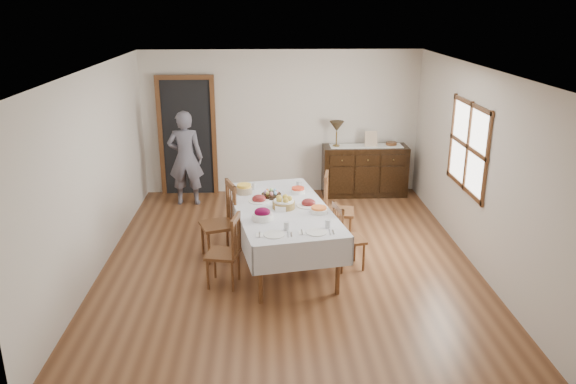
{
  "coord_description": "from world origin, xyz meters",
  "views": [
    {
      "loc": [
        -0.31,
        -7.05,
        3.37
      ],
      "look_at": [
        0.0,
        0.1,
        0.95
      ],
      "focal_mm": 35.0,
      "sensor_mm": 36.0,
      "label": 1
    }
  ],
  "objects_px": {
    "chair_left_near": "(227,250)",
    "sideboard": "(364,170)",
    "chair_left_far": "(222,220)",
    "table_lamp": "(337,127)",
    "chair_right_near": "(346,236)",
    "person": "(185,155)",
    "dining_table": "(281,214)",
    "chair_right_far": "(335,208)"
  },
  "relations": [
    {
      "from": "chair_left_far",
      "to": "table_lamp",
      "type": "distance_m",
      "value": 3.28
    },
    {
      "from": "chair_left_near",
      "to": "chair_left_far",
      "type": "xyz_separation_m",
      "value": [
        -0.12,
        0.84,
        0.07
      ]
    },
    {
      "from": "dining_table",
      "to": "chair_right_near",
      "type": "distance_m",
      "value": 0.9
    },
    {
      "from": "dining_table",
      "to": "chair_right_near",
      "type": "xyz_separation_m",
      "value": [
        0.84,
        -0.19,
        -0.26
      ]
    },
    {
      "from": "chair_left_near",
      "to": "sideboard",
      "type": "distance_m",
      "value": 4.13
    },
    {
      "from": "dining_table",
      "to": "chair_left_far",
      "type": "height_order",
      "value": "chair_left_far"
    },
    {
      "from": "table_lamp",
      "to": "chair_left_near",
      "type": "bearing_deg",
      "value": -117.42
    },
    {
      "from": "chair_right_far",
      "to": "sideboard",
      "type": "height_order",
      "value": "chair_right_far"
    },
    {
      "from": "chair_right_near",
      "to": "table_lamp",
      "type": "bearing_deg",
      "value": -18.02
    },
    {
      "from": "chair_left_near",
      "to": "dining_table",
      "type": "bearing_deg",
      "value": 142.32
    },
    {
      "from": "chair_left_far",
      "to": "chair_right_near",
      "type": "xyz_separation_m",
      "value": [
        1.66,
        -0.43,
        -0.08
      ]
    },
    {
      "from": "chair_right_near",
      "to": "person",
      "type": "xyz_separation_m",
      "value": [
        -2.42,
        2.65,
        0.43
      ]
    },
    {
      "from": "chair_left_near",
      "to": "table_lamp",
      "type": "xyz_separation_m",
      "value": [
        1.77,
        3.42,
        0.8
      ]
    },
    {
      "from": "chair_left_far",
      "to": "chair_right_near",
      "type": "relative_size",
      "value": 1.18
    },
    {
      "from": "chair_left_near",
      "to": "table_lamp",
      "type": "distance_m",
      "value": 3.94
    },
    {
      "from": "chair_left_near",
      "to": "chair_left_far",
      "type": "relative_size",
      "value": 0.87
    },
    {
      "from": "dining_table",
      "to": "chair_left_far",
      "type": "distance_m",
      "value": 0.87
    },
    {
      "from": "dining_table",
      "to": "table_lamp",
      "type": "height_order",
      "value": "table_lamp"
    },
    {
      "from": "table_lamp",
      "to": "person",
      "type": "bearing_deg",
      "value": -172.25
    },
    {
      "from": "sideboard",
      "to": "dining_table",
      "type": "bearing_deg",
      "value": -119.74
    },
    {
      "from": "sideboard",
      "to": "table_lamp",
      "type": "relative_size",
      "value": 3.32
    },
    {
      "from": "chair_right_far",
      "to": "table_lamp",
      "type": "xyz_separation_m",
      "value": [
        0.26,
        2.11,
        0.74
      ]
    },
    {
      "from": "chair_left_near",
      "to": "sideboard",
      "type": "height_order",
      "value": "chair_left_near"
    },
    {
      "from": "chair_left_near",
      "to": "chair_right_far",
      "type": "bearing_deg",
      "value": 142.59
    },
    {
      "from": "sideboard",
      "to": "person",
      "type": "bearing_deg",
      "value": -173.57
    },
    {
      "from": "sideboard",
      "to": "table_lamp",
      "type": "bearing_deg",
      "value": 179.78
    },
    {
      "from": "chair_left_far",
      "to": "dining_table",
      "type": "bearing_deg",
      "value": 54.27
    },
    {
      "from": "dining_table",
      "to": "chair_left_near",
      "type": "distance_m",
      "value": 0.95
    },
    {
      "from": "chair_left_near",
      "to": "chair_right_near",
      "type": "height_order",
      "value": "chair_left_near"
    },
    {
      "from": "dining_table",
      "to": "chair_right_far",
      "type": "bearing_deg",
      "value": 30.5
    },
    {
      "from": "chair_right_near",
      "to": "sideboard",
      "type": "distance_m",
      "value": 3.11
    },
    {
      "from": "chair_left_far",
      "to": "person",
      "type": "distance_m",
      "value": 2.37
    },
    {
      "from": "chair_left_far",
      "to": "person",
      "type": "bearing_deg",
      "value": 179.57
    },
    {
      "from": "sideboard",
      "to": "person",
      "type": "height_order",
      "value": "person"
    },
    {
      "from": "dining_table",
      "to": "chair_left_near",
      "type": "bearing_deg",
      "value": -150.01
    },
    {
      "from": "table_lamp",
      "to": "chair_right_near",
      "type": "bearing_deg",
      "value": -94.45
    },
    {
      "from": "chair_right_near",
      "to": "sideboard",
      "type": "relative_size",
      "value": 0.59
    },
    {
      "from": "chair_right_far",
      "to": "chair_left_near",
      "type": "bearing_deg",
      "value": 140.38
    },
    {
      "from": "chair_left_far",
      "to": "table_lamp",
      "type": "height_order",
      "value": "table_lamp"
    },
    {
      "from": "chair_left_near",
      "to": "person",
      "type": "height_order",
      "value": "person"
    },
    {
      "from": "sideboard",
      "to": "table_lamp",
      "type": "height_order",
      "value": "table_lamp"
    },
    {
      "from": "chair_left_near",
      "to": "chair_right_far",
      "type": "relative_size",
      "value": 0.9
    }
  ]
}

